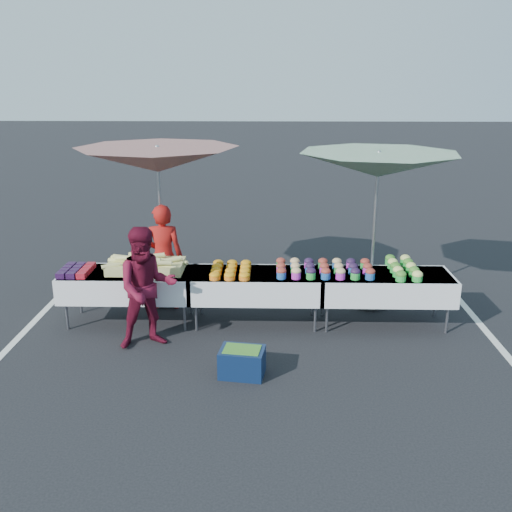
{
  "coord_description": "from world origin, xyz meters",
  "views": [
    {
      "loc": [
        0.18,
        -7.52,
        3.35
      ],
      "look_at": [
        0.0,
        0.0,
        1.0
      ],
      "focal_mm": 40.0,
      "sensor_mm": 36.0,
      "label": 1
    }
  ],
  "objects_px": {
    "table_right": "(384,285)",
    "vendor": "(163,257)",
    "customer": "(147,288)",
    "table_center": "(256,284)",
    "table_left": "(129,283)",
    "storage_bin": "(242,361)",
    "umbrella_right": "(378,166)",
    "umbrella_left": "(158,161)"
  },
  "relations": [
    {
      "from": "table_right",
      "to": "vendor",
      "type": "xyz_separation_m",
      "value": [
        -3.2,
        0.55,
        0.22
      ]
    },
    {
      "from": "customer",
      "to": "table_center",
      "type": "bearing_deg",
      "value": 8.84
    },
    {
      "from": "table_left",
      "to": "storage_bin",
      "type": "relative_size",
      "value": 3.3
    },
    {
      "from": "table_left",
      "to": "customer",
      "type": "bearing_deg",
      "value": -60.51
    },
    {
      "from": "vendor",
      "to": "table_left",
      "type": "bearing_deg",
      "value": 49.73
    },
    {
      "from": "table_left",
      "to": "table_center",
      "type": "bearing_deg",
      "value": 0.0
    },
    {
      "from": "table_left",
      "to": "umbrella_right",
      "type": "height_order",
      "value": "umbrella_right"
    },
    {
      "from": "customer",
      "to": "umbrella_right",
      "type": "height_order",
      "value": "umbrella_right"
    },
    {
      "from": "umbrella_left",
      "to": "storage_bin",
      "type": "xyz_separation_m",
      "value": [
        1.32,
        -2.24,
        -2.03
      ]
    },
    {
      "from": "table_center",
      "to": "umbrella_left",
      "type": "height_order",
      "value": "umbrella_left"
    },
    {
      "from": "table_center",
      "to": "table_right",
      "type": "relative_size",
      "value": 1.0
    },
    {
      "from": "vendor",
      "to": "umbrella_left",
      "type": "relative_size",
      "value": 0.6
    },
    {
      "from": "storage_bin",
      "to": "table_right",
      "type": "bearing_deg",
      "value": 46.35
    },
    {
      "from": "vendor",
      "to": "storage_bin",
      "type": "xyz_separation_m",
      "value": [
        1.27,
        -2.07,
        -0.63
      ]
    },
    {
      "from": "table_right",
      "to": "vendor",
      "type": "distance_m",
      "value": 3.25
    },
    {
      "from": "customer",
      "to": "umbrella_left",
      "type": "xyz_separation_m",
      "value": [
        -0.07,
        1.47,
        1.41
      ]
    },
    {
      "from": "table_center",
      "to": "storage_bin",
      "type": "bearing_deg",
      "value": -94.79
    },
    {
      "from": "table_right",
      "to": "customer",
      "type": "xyz_separation_m",
      "value": [
        -3.18,
        -0.75,
        0.22
      ]
    },
    {
      "from": "table_right",
      "to": "table_left",
      "type": "bearing_deg",
      "value": 180.0
    },
    {
      "from": "table_left",
      "to": "storage_bin",
      "type": "xyz_separation_m",
      "value": [
        1.67,
        -1.52,
        -0.41
      ]
    },
    {
      "from": "vendor",
      "to": "customer",
      "type": "distance_m",
      "value": 1.3
    },
    {
      "from": "table_left",
      "to": "table_right",
      "type": "distance_m",
      "value": 3.6
    },
    {
      "from": "umbrella_right",
      "to": "customer",
      "type": "bearing_deg",
      "value": -155.44
    },
    {
      "from": "table_left",
      "to": "vendor",
      "type": "distance_m",
      "value": 0.72
    },
    {
      "from": "table_center",
      "to": "umbrella_right",
      "type": "xyz_separation_m",
      "value": [
        1.73,
        0.67,
        1.57
      ]
    },
    {
      "from": "vendor",
      "to": "umbrella_left",
      "type": "distance_m",
      "value": 1.42
    },
    {
      "from": "umbrella_left",
      "to": "umbrella_right",
      "type": "bearing_deg",
      "value": -0.94
    },
    {
      "from": "table_right",
      "to": "storage_bin",
      "type": "distance_m",
      "value": 2.49
    },
    {
      "from": "umbrella_right",
      "to": "storage_bin",
      "type": "bearing_deg",
      "value": -130.4
    },
    {
      "from": "table_right",
      "to": "umbrella_left",
      "type": "distance_m",
      "value": 3.7
    },
    {
      "from": "customer",
      "to": "storage_bin",
      "type": "height_order",
      "value": "customer"
    },
    {
      "from": "table_center",
      "to": "umbrella_right",
      "type": "relative_size",
      "value": 0.69
    },
    {
      "from": "table_right",
      "to": "umbrella_left",
      "type": "height_order",
      "value": "umbrella_left"
    },
    {
      "from": "umbrella_right",
      "to": "storage_bin",
      "type": "height_order",
      "value": "umbrella_right"
    },
    {
      "from": "customer",
      "to": "storage_bin",
      "type": "distance_m",
      "value": 1.59
    },
    {
      "from": "table_right",
      "to": "vendor",
      "type": "height_order",
      "value": "vendor"
    },
    {
      "from": "vendor",
      "to": "umbrella_right",
      "type": "relative_size",
      "value": 0.59
    },
    {
      "from": "table_center",
      "to": "storage_bin",
      "type": "xyz_separation_m",
      "value": [
        -0.13,
        -1.52,
        -0.41
      ]
    },
    {
      "from": "table_center",
      "to": "table_right",
      "type": "height_order",
      "value": "same"
    },
    {
      "from": "customer",
      "to": "storage_bin",
      "type": "xyz_separation_m",
      "value": [
        1.25,
        -0.77,
        -0.62
      ]
    },
    {
      "from": "table_right",
      "to": "customer",
      "type": "distance_m",
      "value": 3.27
    },
    {
      "from": "umbrella_right",
      "to": "storage_bin",
      "type": "xyz_separation_m",
      "value": [
        -1.86,
        -2.19,
        -1.98
      ]
    }
  ]
}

